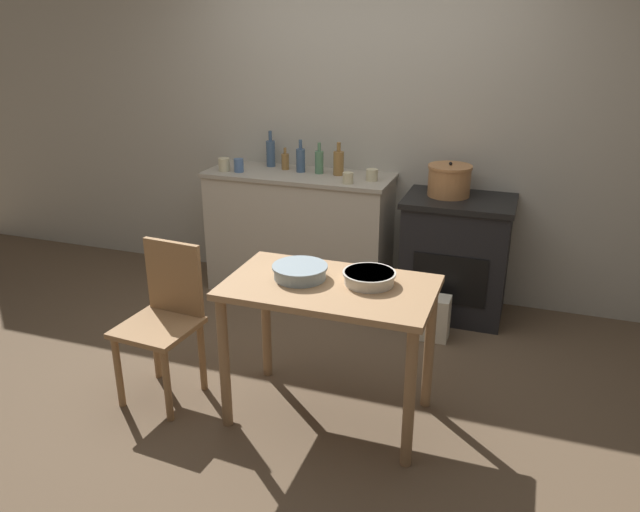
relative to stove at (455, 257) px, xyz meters
name	(u,v)px	position (x,y,z in m)	size (l,w,h in m)	color
ground_plane	(291,382)	(-0.77, -1.28, -0.44)	(14.00, 14.00, 0.00)	brown
wall_back	(366,127)	(-0.77, 0.30, 0.83)	(8.00, 0.07, 2.55)	#B2AD9E
counter_cabinet	(300,233)	(-1.21, 0.02, 0.04)	(1.42, 0.54, 0.95)	beige
stove	(455,257)	(0.00, 0.00, 0.00)	(0.76, 0.57, 0.88)	black
work_table	(330,307)	(-0.45, -1.51, 0.22)	(1.07, 0.63, 0.79)	#A87F56
chair	(165,317)	(-1.40, -1.60, 0.05)	(0.43, 0.43, 0.90)	#997047
flour_sack	(432,317)	(-0.07, -0.45, -0.29)	(0.23, 0.16, 0.30)	beige
stock_pot	(449,180)	(-0.09, 0.04, 0.55)	(0.31, 0.31, 0.24)	#B77A47
mixing_bowl_large	(300,271)	(-0.62, -1.49, 0.39)	(0.29, 0.29, 0.07)	#93A8B2
mixing_bowl_small	(369,277)	(-0.27, -1.44, 0.38)	(0.27, 0.27, 0.06)	silver
bottle_far_left	(271,153)	(-1.50, 0.16, 0.62)	(0.07, 0.07, 0.28)	#3D5675
bottle_left	(301,160)	(-1.21, 0.06, 0.61)	(0.07, 0.07, 0.24)	#3D5675
bottle_mid_left	(339,162)	(-0.91, 0.06, 0.61)	(0.08, 0.08, 0.24)	olive
bottle_center_left	(285,161)	(-1.35, 0.10, 0.58)	(0.06, 0.06, 0.17)	olive
bottle_center	(319,162)	(-1.06, 0.06, 0.60)	(0.06, 0.06, 0.23)	#517F5B
cup_center_right	(348,178)	(-0.77, -0.15, 0.55)	(0.08, 0.08, 0.08)	beige
cup_mid_right	(224,165)	(-1.77, -0.10, 0.56)	(0.09, 0.09, 0.10)	beige
cup_right	(239,165)	(-1.65, -0.10, 0.56)	(0.07, 0.07, 0.10)	#4C6B99
cup_far_right	(372,175)	(-0.63, -0.02, 0.55)	(0.08, 0.08, 0.08)	beige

